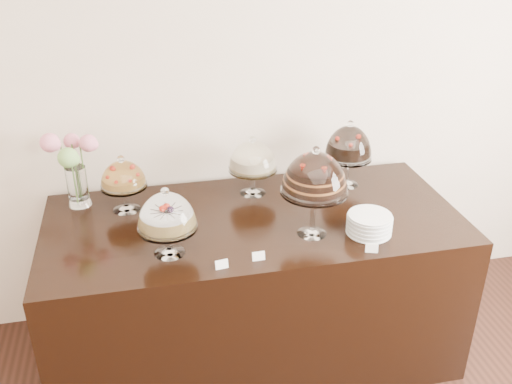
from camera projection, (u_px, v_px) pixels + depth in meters
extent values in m
cube|color=beige|center=(287.00, 76.00, 3.29)|extent=(5.00, 0.04, 3.00)
cube|color=black|center=(254.00, 287.00, 3.23)|extent=(2.20, 1.00, 0.90)
cone|color=white|center=(170.00, 251.00, 2.72)|extent=(0.15, 0.15, 0.02)
cylinder|color=white|center=(169.00, 238.00, 2.69)|extent=(0.03, 0.03, 0.11)
cylinder|color=white|center=(168.00, 227.00, 2.66)|extent=(0.28, 0.28, 0.01)
cylinder|color=#A58749|center=(167.00, 220.00, 2.65)|extent=(0.23, 0.23, 0.06)
sphere|color=red|center=(179.00, 209.00, 2.65)|extent=(0.02, 0.02, 0.02)
sphere|color=red|center=(156.00, 209.00, 2.65)|extent=(0.02, 0.02, 0.02)
sphere|color=red|center=(164.00, 219.00, 2.57)|extent=(0.02, 0.02, 0.02)
sphere|color=white|center=(165.00, 192.00, 2.58)|extent=(0.04, 0.04, 0.04)
cone|color=white|center=(312.00, 231.00, 2.88)|extent=(0.15, 0.15, 0.02)
cylinder|color=white|center=(313.00, 211.00, 2.83)|extent=(0.03, 0.03, 0.21)
cylinder|color=white|center=(314.00, 191.00, 2.78)|extent=(0.33, 0.33, 0.01)
cylinder|color=black|center=(315.00, 180.00, 2.75)|extent=(0.24, 0.24, 0.11)
sphere|color=red|center=(327.00, 164.00, 2.75)|extent=(0.02, 0.02, 0.02)
sphere|color=red|center=(307.00, 162.00, 2.77)|extent=(0.02, 0.02, 0.02)
sphere|color=red|center=(304.00, 170.00, 2.69)|extent=(0.02, 0.02, 0.02)
sphere|color=red|center=(323.00, 172.00, 2.67)|extent=(0.02, 0.02, 0.02)
sphere|color=white|center=(316.00, 150.00, 2.68)|extent=(0.04, 0.04, 0.04)
cone|color=white|center=(253.00, 191.00, 3.28)|extent=(0.15, 0.15, 0.02)
cylinder|color=white|center=(253.00, 179.00, 3.25)|extent=(0.03, 0.03, 0.12)
cylinder|color=white|center=(253.00, 169.00, 3.22)|extent=(0.28, 0.28, 0.01)
cylinder|color=beige|center=(253.00, 163.00, 3.20)|extent=(0.23, 0.23, 0.06)
sphere|color=white|center=(253.00, 139.00, 3.14)|extent=(0.04, 0.04, 0.04)
cone|color=white|center=(346.00, 182.00, 3.38)|extent=(0.15, 0.15, 0.02)
cylinder|color=white|center=(347.00, 169.00, 3.34)|extent=(0.03, 0.03, 0.15)
cylinder|color=white|center=(348.00, 157.00, 3.30)|extent=(0.28, 0.28, 0.01)
cylinder|color=black|center=(348.00, 150.00, 3.28)|extent=(0.21, 0.21, 0.08)
sphere|color=red|center=(357.00, 140.00, 3.29)|extent=(0.02, 0.02, 0.02)
sphere|color=red|center=(340.00, 140.00, 3.29)|extent=(0.02, 0.02, 0.02)
sphere|color=red|center=(350.00, 146.00, 3.21)|extent=(0.02, 0.02, 0.02)
sphere|color=white|center=(350.00, 124.00, 3.21)|extent=(0.04, 0.04, 0.04)
cone|color=white|center=(127.00, 207.00, 3.11)|extent=(0.15, 0.15, 0.02)
cylinder|color=white|center=(125.00, 196.00, 3.07)|extent=(0.03, 0.03, 0.11)
cylinder|color=white|center=(124.00, 186.00, 3.05)|extent=(0.25, 0.25, 0.01)
cylinder|color=gold|center=(124.00, 181.00, 3.03)|extent=(0.19, 0.19, 0.04)
sphere|color=red|center=(133.00, 174.00, 3.04)|extent=(0.02, 0.02, 0.02)
sphere|color=red|center=(125.00, 172.00, 3.07)|extent=(0.02, 0.02, 0.02)
sphere|color=red|center=(115.00, 174.00, 3.04)|extent=(0.02, 0.02, 0.02)
sphere|color=red|center=(113.00, 179.00, 3.00)|extent=(0.02, 0.02, 0.02)
sphere|color=red|center=(121.00, 181.00, 2.97)|extent=(0.02, 0.02, 0.02)
sphere|color=red|center=(131.00, 179.00, 3.00)|extent=(0.02, 0.02, 0.02)
sphere|color=white|center=(121.00, 159.00, 2.97)|extent=(0.04, 0.04, 0.04)
cylinder|color=white|center=(78.00, 186.00, 3.11)|extent=(0.11, 0.11, 0.23)
cylinder|color=#476B2D|center=(84.00, 171.00, 3.08)|extent=(0.01, 0.01, 0.32)
sphere|color=pink|center=(88.00, 143.00, 3.01)|extent=(0.09, 0.09, 0.09)
cylinder|color=#476B2D|center=(76.00, 170.00, 3.11)|extent=(0.01, 0.01, 0.30)
sphere|color=pink|center=(72.00, 141.00, 3.08)|extent=(0.09, 0.09, 0.09)
cylinder|color=#476B2D|center=(65.00, 171.00, 3.06)|extent=(0.01, 0.01, 0.33)
sphere|color=pink|center=(50.00, 143.00, 2.98)|extent=(0.10, 0.10, 0.10)
cylinder|color=#476B2D|center=(74.00, 179.00, 3.02)|extent=(0.01, 0.01, 0.30)
sphere|color=#71A34F|center=(68.00, 158.00, 2.90)|extent=(0.11, 0.11, 0.11)
cylinder|color=white|center=(368.00, 232.00, 2.89)|extent=(0.22, 0.22, 0.01)
cylinder|color=white|center=(369.00, 231.00, 2.88)|extent=(0.21, 0.21, 0.01)
cylinder|color=white|center=(369.00, 229.00, 2.88)|extent=(0.22, 0.22, 0.01)
cylinder|color=white|center=(369.00, 227.00, 2.87)|extent=(0.21, 0.21, 0.01)
cylinder|color=white|center=(369.00, 225.00, 2.87)|extent=(0.22, 0.22, 0.01)
cylinder|color=white|center=(369.00, 223.00, 2.86)|extent=(0.21, 0.21, 0.01)
cylinder|color=white|center=(370.00, 221.00, 2.86)|extent=(0.22, 0.22, 0.01)
cylinder|color=white|center=(370.00, 219.00, 2.85)|extent=(0.21, 0.21, 0.01)
cylinder|color=white|center=(370.00, 217.00, 2.85)|extent=(0.22, 0.22, 0.01)
cylinder|color=white|center=(370.00, 215.00, 2.84)|extent=(0.21, 0.21, 0.01)
cube|color=white|center=(222.00, 264.00, 2.60)|extent=(0.06, 0.02, 0.04)
cube|color=white|center=(372.00, 248.00, 2.72)|extent=(0.06, 0.03, 0.04)
cube|color=white|center=(259.00, 256.00, 2.66)|extent=(0.06, 0.02, 0.04)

